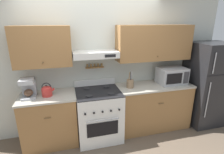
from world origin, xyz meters
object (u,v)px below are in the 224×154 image
at_px(tea_kettle, 47,91).
at_px(microwave, 172,76).
at_px(utensil_crock, 130,83).
at_px(refrigerator, 207,84).
at_px(stove_range, 99,114).
at_px(coffee_maker, 28,88).

relative_size(tea_kettle, microwave, 0.43).
relative_size(tea_kettle, utensil_crock, 0.75).
bearing_deg(microwave, utensil_crock, -178.84).
distance_m(refrigerator, tea_kettle, 3.17).
bearing_deg(stove_range, utensil_crock, 3.80).
distance_m(tea_kettle, microwave, 2.35).
relative_size(stove_range, tea_kettle, 4.55).
height_order(tea_kettle, utensil_crock, utensil_crock).
bearing_deg(stove_range, microwave, 2.24).
relative_size(refrigerator, tea_kettle, 7.43).
bearing_deg(stove_range, refrigerator, -0.42).
bearing_deg(microwave, stove_range, -177.76).
relative_size(microwave, utensil_crock, 1.74).
height_order(coffee_maker, microwave, coffee_maker).
bearing_deg(coffee_maker, utensil_crock, -1.05).
distance_m(coffee_maker, utensil_crock, 1.74).
bearing_deg(tea_kettle, utensil_crock, 0.00).
distance_m(stove_range, refrigerator, 2.35).
xyz_separation_m(stove_range, microwave, (1.49, 0.06, 0.61)).
bearing_deg(utensil_crock, microwave, 1.16).
bearing_deg(refrigerator, microwave, 174.77).
bearing_deg(utensil_crock, stove_range, -176.20).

